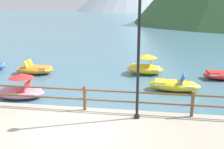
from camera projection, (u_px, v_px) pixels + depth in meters
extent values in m
plane|color=#477084|center=(140.00, 28.00, 46.94)|extent=(200.00, 200.00, 0.00)
cylinder|color=brown|center=(85.00, 98.00, 10.06)|extent=(0.12, 0.12, 0.95)
cylinder|color=brown|center=(192.00, 104.00, 9.46)|extent=(0.12, 0.12, 0.95)
cylinder|color=brown|center=(84.00, 90.00, 9.97)|extent=(23.80, 0.07, 0.07)
cylinder|color=brown|center=(85.00, 99.00, 10.07)|extent=(23.80, 0.07, 0.07)
cylinder|color=black|center=(138.00, 62.00, 8.92)|extent=(0.10, 0.10, 4.07)
cylinder|color=black|center=(137.00, 116.00, 9.44)|extent=(0.20, 0.20, 0.12)
ellipsoid|color=red|center=(223.00, 75.00, 15.64)|extent=(2.53, 1.57, 0.51)
cube|color=silver|center=(223.00, 73.00, 15.62)|extent=(1.98, 1.27, 0.06)
cube|color=red|center=(212.00, 72.00, 15.60)|extent=(0.65, 0.92, 0.12)
ellipsoid|color=yellow|center=(174.00, 85.00, 13.57)|extent=(2.67, 1.34, 0.56)
cube|color=silver|center=(175.00, 84.00, 13.54)|extent=(2.09, 1.09, 0.06)
cube|color=blue|center=(178.00, 81.00, 13.70)|extent=(0.43, 0.43, 0.08)
cube|color=blue|center=(182.00, 77.00, 13.60)|extent=(0.23, 0.41, 0.43)
cube|color=blue|center=(179.00, 84.00, 13.26)|extent=(0.43, 0.43, 0.08)
cube|color=blue|center=(183.00, 80.00, 13.17)|extent=(0.23, 0.41, 0.43)
cube|color=yellow|center=(160.00, 82.00, 13.68)|extent=(0.63, 0.85, 0.12)
ellipsoid|color=orange|center=(34.00, 70.00, 16.86)|extent=(2.48, 1.42, 0.52)
cube|color=silver|center=(34.00, 68.00, 16.84)|extent=(1.94, 1.16, 0.06)
cube|color=yellow|center=(30.00, 68.00, 16.58)|extent=(0.41, 0.41, 0.08)
cube|color=yellow|center=(26.00, 65.00, 16.55)|extent=(0.22, 0.40, 0.43)
cube|color=yellow|center=(33.00, 66.00, 17.11)|extent=(0.41, 0.41, 0.08)
cube|color=yellow|center=(30.00, 63.00, 17.07)|extent=(0.22, 0.40, 0.43)
cube|color=orange|center=(44.00, 68.00, 16.74)|extent=(0.56, 0.97, 0.12)
ellipsoid|color=pink|center=(20.00, 93.00, 12.56)|extent=(2.41, 1.53, 0.48)
cube|color=silver|center=(20.00, 91.00, 12.54)|extent=(1.88, 1.24, 0.06)
cube|color=red|center=(25.00, 88.00, 12.75)|extent=(0.45, 0.45, 0.08)
cube|color=red|center=(29.00, 84.00, 12.69)|extent=(0.26, 0.42, 0.43)
cube|color=red|center=(22.00, 92.00, 12.28)|extent=(0.45, 0.45, 0.08)
cube|color=red|center=(25.00, 87.00, 12.21)|extent=(0.26, 0.42, 0.43)
cube|color=pink|center=(7.00, 90.00, 12.53)|extent=(0.61, 0.92, 0.12)
cone|color=red|center=(21.00, 76.00, 12.33)|extent=(1.32, 1.32, 0.22)
ellipsoid|color=yellow|center=(145.00, 69.00, 16.80)|extent=(2.42, 1.56, 0.60)
cube|color=silver|center=(145.00, 68.00, 16.77)|extent=(1.89, 1.27, 0.06)
cube|color=yellow|center=(148.00, 66.00, 16.96)|extent=(0.44, 0.44, 0.08)
cube|color=yellow|center=(151.00, 63.00, 16.86)|extent=(0.25, 0.42, 0.43)
cube|color=yellow|center=(147.00, 68.00, 16.47)|extent=(0.44, 0.44, 0.08)
cube|color=yellow|center=(150.00, 64.00, 16.36)|extent=(0.25, 0.42, 0.43)
cube|color=yellow|center=(135.00, 66.00, 16.91)|extent=(0.60, 0.98, 0.12)
cone|color=yellow|center=(147.00, 56.00, 16.54)|extent=(1.38, 1.38, 0.22)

